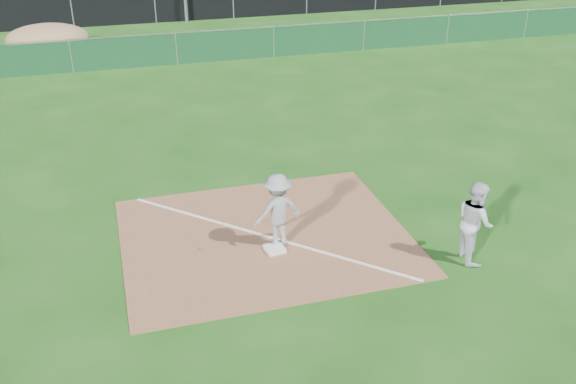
# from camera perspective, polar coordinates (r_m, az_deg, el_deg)

# --- Properties ---
(ground) EXTENTS (90.00, 90.00, 0.00)m
(ground) POSITION_cam_1_polar(r_m,az_deg,el_deg) (21.82, -8.04, 7.78)
(ground) COLOR #194D10
(ground) RESTS_ON ground
(infield_dirt) EXTENTS (6.00, 5.00, 0.02)m
(infield_dirt) POSITION_cam_1_polar(r_m,az_deg,el_deg) (13.74, -2.06, -3.96)
(infield_dirt) COLOR brown
(infield_dirt) RESTS_ON ground
(foul_line) EXTENTS (5.01, 5.01, 0.01)m
(foul_line) POSITION_cam_1_polar(r_m,az_deg,el_deg) (13.73, -2.06, -3.90)
(foul_line) COLOR white
(foul_line) RESTS_ON infield_dirt
(green_fence) EXTENTS (44.00, 0.05, 1.20)m
(green_fence) POSITION_cam_1_polar(r_m,az_deg,el_deg) (26.41, -9.89, 12.38)
(green_fence) COLOR #103D1E
(green_fence) RESTS_ON ground
(dirt_mound) EXTENTS (3.38, 2.60, 1.17)m
(dirt_mound) POSITION_cam_1_polar(r_m,az_deg,el_deg) (29.74, -20.61, 12.69)
(dirt_mound) COLOR #9C734B
(dirt_mound) RESTS_ON ground
(black_fence) EXTENTS (46.00, 0.04, 1.80)m
(black_fence) POSITION_cam_1_polar(r_m,az_deg,el_deg) (34.13, -11.75, 16.00)
(black_fence) COLOR black
(black_fence) RESTS_ON ground
(parking_lot) EXTENTS (46.00, 9.00, 0.01)m
(parking_lot) POSITION_cam_1_polar(r_m,az_deg,el_deg) (39.19, -12.40, 15.97)
(parking_lot) COLOR black
(parking_lot) RESTS_ON ground
(first_base) EXTENTS (0.43, 0.43, 0.08)m
(first_base) POSITION_cam_1_polar(r_m,az_deg,el_deg) (13.21, -1.19, -5.07)
(first_base) COLOR white
(first_base) RESTS_ON infield_dirt
(play_at_first) EXTENTS (1.71, 0.77, 1.60)m
(play_at_first) POSITION_cam_1_polar(r_m,az_deg,el_deg) (13.04, -0.93, -1.66)
(play_at_first) COLOR #A4A4A6
(play_at_first) RESTS_ON infield_dirt
(runner) EXTENTS (0.75, 0.90, 1.70)m
(runner) POSITION_cam_1_polar(r_m,az_deg,el_deg) (13.12, 16.30, -2.52)
(runner) COLOR silver
(runner) RESTS_ON ground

